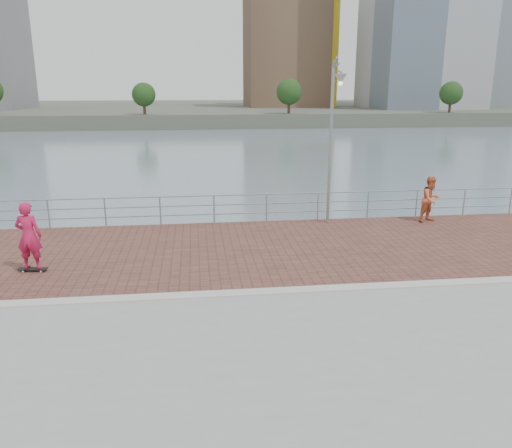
{
  "coord_description": "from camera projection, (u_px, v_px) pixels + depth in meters",
  "views": [
    {
      "loc": [
        -1.69,
        -11.81,
        5.14
      ],
      "look_at": [
        0.0,
        2.0,
        1.3
      ],
      "focal_mm": 35.0,
      "sensor_mm": 36.0,
      "label": 1
    }
  ],
  "objects": [
    {
      "name": "guardrail",
      "position": [
        240.0,
        205.0,
        19.38
      ],
      "size": [
        39.06,
        0.06,
        1.13
      ],
      "color": "#8C9EA8",
      "rests_on": "brick_lane"
    },
    {
      "name": "curb",
      "position": [
        265.0,
        292.0,
        12.86
      ],
      "size": [
        40.0,
        0.4,
        0.06
      ],
      "primitive_type": "cube",
      "color": "#B7B5AD",
      "rests_on": "seawall"
    },
    {
      "name": "street_lamp",
      "position": [
        335.0,
        115.0,
        17.96
      ],
      "size": [
        0.43,
        1.24,
        5.87
      ],
      "color": "gray",
      "rests_on": "brick_lane"
    },
    {
      "name": "brick_lane",
      "position": [
        250.0,
        249.0,
        16.31
      ],
      "size": [
        40.0,
        6.8,
        0.02
      ],
      "primitive_type": "cube",
      "color": "brown",
      "rests_on": "seawall"
    },
    {
      "name": "far_shore",
      "position": [
        200.0,
        110.0,
        130.27
      ],
      "size": [
        320.0,
        95.0,
        2.5
      ],
      "primitive_type": "cube",
      "color": "#4C5142",
      "rests_on": "ground"
    },
    {
      "name": "water",
      "position": [
        265.0,
        362.0,
        13.4
      ],
      "size": [
        400.0,
        400.0,
        0.0
      ],
      "primitive_type": "plane",
      "color": "slate",
      "rests_on": "ground"
    },
    {
      "name": "bystander",
      "position": [
        431.0,
        199.0,
        19.38
      ],
      "size": [
        1.06,
        0.95,
        1.78
      ],
      "primitive_type": "imported",
      "rotation": [
        0.0,
        0.0,
        0.38
      ],
      "color": "#D5673E",
      "rests_on": "brick_lane"
    },
    {
      "name": "shoreline_trees",
      "position": [
        307.0,
        92.0,
        87.54
      ],
      "size": [
        169.31,
        4.81,
        6.41
      ],
      "color": "#473323",
      "rests_on": "far_shore"
    },
    {
      "name": "skateboard",
      "position": [
        33.0,
        269.0,
        14.3
      ],
      "size": [
        0.82,
        0.3,
        0.09
      ],
      "rotation": [
        0.0,
        0.0,
        -0.12
      ],
      "color": "black",
      "rests_on": "brick_lane"
    },
    {
      "name": "skateboarder",
      "position": [
        29.0,
        236.0,
        14.03
      ],
      "size": [
        0.77,
        0.55,
        1.96
      ],
      "primitive_type": "imported",
      "rotation": [
        0.0,
        0.0,
        3.03
      ],
      "color": "#C11947",
      "rests_on": "skateboard"
    }
  ]
}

